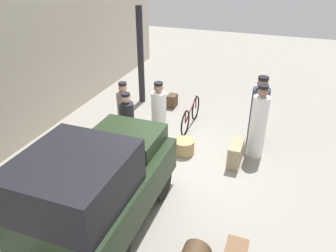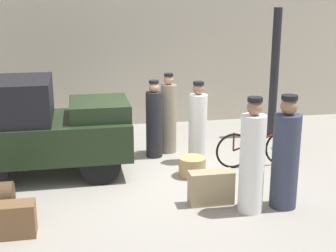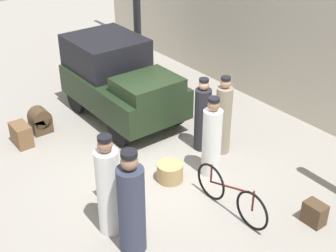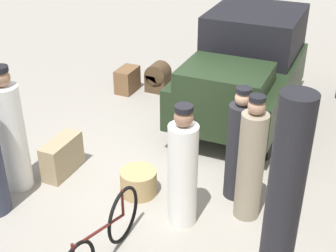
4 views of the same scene
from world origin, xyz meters
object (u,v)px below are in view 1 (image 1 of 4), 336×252
object	(u,v)px
truck	(97,183)
wicker_basket	(184,147)
porter_carrying_trunk	(125,118)
bicycle	(191,115)
porter_lifting_near_truck	(159,116)
porter_with_bicycle	(258,114)
trunk_umber_medium	(235,153)
suitcase_tan_flat	(172,101)
conductor_in_dark_uniform	(128,128)
porter_standing_middle	(258,125)

from	to	relation	value
truck	wicker_basket	size ratio (longest dim) A/B	6.12
porter_carrying_trunk	bicycle	bearing A→B (deg)	-38.96
truck	bicycle	distance (m)	4.42
porter_lifting_near_truck	porter_with_bicycle	bearing A→B (deg)	-71.39
trunk_umber_medium	suitcase_tan_flat	bearing A→B (deg)	44.54
porter_carrying_trunk	conductor_in_dark_uniform	world-z (taller)	porter_carrying_trunk
porter_with_bicycle	wicker_basket	bearing A→B (deg)	124.67
trunk_umber_medium	suitcase_tan_flat	xyz separation A→B (m)	(2.56, 2.52, -0.07)
porter_carrying_trunk	porter_standing_middle	size ratio (longest dim) A/B	0.94
bicycle	porter_standing_middle	world-z (taller)	porter_standing_middle
bicycle	porter_carrying_trunk	xyz separation A→B (m)	(-1.60, 1.29, 0.44)
bicycle	porter_carrying_trunk	distance (m)	2.10
wicker_basket	porter_carrying_trunk	size ratio (longest dim) A/B	0.30
porter_carrying_trunk	porter_with_bicycle	bearing A→B (deg)	-67.95
porter_lifting_near_truck	porter_standing_middle	distance (m)	2.51
porter_standing_middle	porter_carrying_trunk	bearing A→B (deg)	102.10
porter_standing_middle	truck	bearing A→B (deg)	145.35
truck	porter_with_bicycle	size ratio (longest dim) A/B	1.72
bicycle	porter_with_bicycle	distance (m)	1.98
bicycle	porter_carrying_trunk	bearing A→B (deg)	141.04
porter_carrying_trunk	suitcase_tan_flat	bearing A→B (deg)	-6.92
truck	trunk_umber_medium	size ratio (longest dim) A/B	4.32
truck	suitcase_tan_flat	bearing A→B (deg)	5.51
bicycle	wicker_basket	size ratio (longest dim) A/B	3.38
bicycle	porter_lifting_near_truck	bearing A→B (deg)	154.29
porter_carrying_trunk	suitcase_tan_flat	distance (m)	2.80
conductor_in_dark_uniform	trunk_umber_medium	xyz separation A→B (m)	(0.52, -2.59, -0.49)
wicker_basket	porter_lifting_near_truck	size ratio (longest dim) A/B	0.31
bicycle	porter_standing_middle	xyz separation A→B (m)	(-0.90, -1.95, 0.49)
conductor_in_dark_uniform	porter_carrying_trunk	bearing A→B (deg)	35.06
truck	wicker_basket	world-z (taller)	truck
conductor_in_dark_uniform	trunk_umber_medium	distance (m)	2.68
porter_lifting_near_truck	suitcase_tan_flat	distance (m)	2.35
porter_standing_middle	suitcase_tan_flat	xyz separation A→B (m)	(2.02, 2.91, -0.65)
porter_with_bicycle	porter_lifting_near_truck	bearing A→B (deg)	108.61
truck	porter_carrying_trunk	bearing A→B (deg)	17.26
porter_carrying_trunk	trunk_umber_medium	bearing A→B (deg)	-86.93
wicker_basket	porter_with_bicycle	world-z (taller)	porter_with_bicycle
porter_carrying_trunk	porter_lifting_near_truck	bearing A→B (deg)	-57.88
trunk_umber_medium	suitcase_tan_flat	distance (m)	3.59
truck	porter_with_bicycle	distance (m)	4.67
bicycle	porter_lifting_near_truck	size ratio (longest dim) A/B	1.04
bicycle	suitcase_tan_flat	bearing A→B (deg)	40.77
wicker_basket	bicycle	bearing A→B (deg)	10.12
wicker_basket	trunk_umber_medium	distance (m)	1.30
truck	porter_carrying_trunk	world-z (taller)	truck
conductor_in_dark_uniform	suitcase_tan_flat	size ratio (longest dim) A/B	4.01
porter_carrying_trunk	suitcase_tan_flat	world-z (taller)	porter_carrying_trunk
truck	porter_lifting_near_truck	bearing A→B (deg)	1.93
bicycle	wicker_basket	distance (m)	1.47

